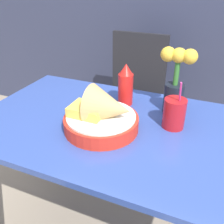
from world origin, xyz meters
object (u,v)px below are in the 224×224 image
object	(u,v)px
food_basket	(104,116)
chair_far_window	(134,88)
flower_vase	(176,80)
ketchup_bottle	(126,85)
drink_cup	(174,114)

from	to	relation	value
food_basket	chair_far_window	bearing A→B (deg)	100.21
flower_vase	food_basket	bearing A→B (deg)	-129.82
ketchup_bottle	flower_vase	world-z (taller)	flower_vase
ketchup_bottle	drink_cup	bearing A→B (deg)	-25.45
drink_cup	flower_vase	world-z (taller)	flower_vase
drink_cup	food_basket	bearing A→B (deg)	-152.47
food_basket	drink_cup	distance (m)	0.27
chair_far_window	drink_cup	bearing A→B (deg)	-61.74
chair_far_window	drink_cup	xyz separation A→B (m)	(0.39, -0.73, 0.25)
chair_far_window	ketchup_bottle	distance (m)	0.70
chair_far_window	food_basket	xyz separation A→B (m)	(0.15, -0.86, 0.26)
food_basket	drink_cup	xyz separation A→B (m)	(0.24, 0.12, -0.01)
food_basket	flower_vase	size ratio (longest dim) A/B	1.03
ketchup_bottle	flower_vase	bearing A→B (deg)	3.61
chair_far_window	food_basket	world-z (taller)	same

